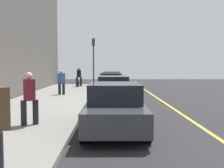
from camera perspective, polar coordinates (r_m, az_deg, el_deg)
ground_plane at (r=14.84m, az=-0.94°, el=-4.21°), size 56.00×56.00×0.00m
sidewalk at (r=15.21m, az=-13.50°, el=-3.83°), size 28.00×4.60×0.15m
lane_stripe_centre at (r=15.16m, az=11.27°, el=-4.10°), size 28.00×0.14×0.01m
parked_car_green at (r=26.84m, az=-0.14°, el=1.00°), size 4.25×1.93×1.51m
parked_car_black at (r=21.30m, az=-0.31°, el=0.27°), size 4.33×1.97×1.51m
parked_car_maroon at (r=14.84m, az=0.28°, el=-1.26°), size 4.42×1.92×1.51m
parked_car_charcoal at (r=8.64m, az=0.58°, el=-4.92°), size 4.13×1.92×1.51m
pedestrian_black_coat at (r=26.11m, az=-6.93°, el=1.65°), size 0.55×0.57×1.78m
pedestrian_blue_coat at (r=18.58m, az=-10.51°, el=0.52°), size 0.53×0.48×1.65m
pedestrian_burgundy_coat at (r=9.24m, az=-16.87°, el=-2.59°), size 0.55×0.52×1.72m
traffic_light_pole at (r=26.64m, az=-3.90°, el=6.28°), size 0.35×0.26×4.57m
rolling_suitcase at (r=25.67m, az=-7.13°, el=0.07°), size 0.34×0.22×0.88m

